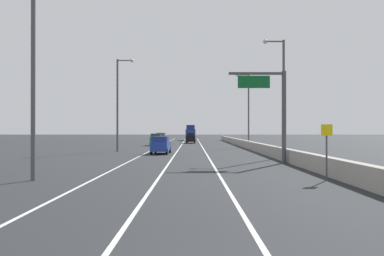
{
  "coord_description": "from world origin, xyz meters",
  "views": [
    {
      "loc": [
        -0.13,
        -5.75,
        2.71
      ],
      "look_at": [
        -0.13,
        52.03,
        2.97
      ],
      "focal_mm": 37.42,
      "sensor_mm": 36.0,
      "label": 1
    }
  ],
  "objects": [
    {
      "name": "lane_stripe_left",
      "position": [
        -5.5,
        55.0,
        0.0
      ],
      "size": [
        0.16,
        130.0,
        0.0
      ],
      "primitive_type": "cube",
      "color": "silver",
      "rests_on": "ground_plane"
    },
    {
      "name": "lamp_post_left_near",
      "position": [
        -8.38,
        15.55,
        6.57
      ],
      "size": [
        2.14,
        0.44,
        11.59
      ],
      "color": "#4C4C51",
      "rests_on": "ground_plane"
    },
    {
      "name": "overhead_sign_gantry",
      "position": [
        6.62,
        26.73,
        4.73
      ],
      "size": [
        4.68,
        0.36,
        7.5
      ],
      "color": "#47474C",
      "rests_on": "ground_plane"
    },
    {
      "name": "speed_advisory_sign",
      "position": [
        7.06,
        15.57,
        1.76
      ],
      "size": [
        0.6,
        0.11,
        3.0
      ],
      "color": "#4C4C51",
      "rests_on": "ground_plane"
    },
    {
      "name": "lane_stripe_right",
      "position": [
        1.5,
        55.0,
        0.0
      ],
      "size": [
        0.16,
        130.0,
        0.0
      ],
      "primitive_type": "cube",
      "color": "silver",
      "rests_on": "ground_plane"
    },
    {
      "name": "lamp_post_left_mid",
      "position": [
        -9.22,
        44.1,
        6.57
      ],
      "size": [
        2.14,
        0.44,
        11.59
      ],
      "color": "#4C4C51",
      "rests_on": "ground_plane"
    },
    {
      "name": "ground_plane",
      "position": [
        0.0,
        64.0,
        0.0
      ],
      "size": [
        320.0,
        320.0,
        0.0
      ],
      "primitive_type": "plane",
      "color": "#26282B"
    },
    {
      "name": "lamp_post_right_second",
      "position": [
        8.63,
        33.34,
        6.57
      ],
      "size": [
        2.14,
        0.44,
        11.59
      ],
      "color": "#4C4C51",
      "rests_on": "ground_plane"
    },
    {
      "name": "lamp_post_right_third",
      "position": [
        8.56,
        57.14,
        6.57
      ],
      "size": [
        2.14,
        0.44,
        11.59
      ],
      "color": "#4C4C51",
      "rests_on": "ground_plane"
    },
    {
      "name": "jersey_barrier_right",
      "position": [
        7.96,
        40.0,
        0.55
      ],
      "size": [
        0.6,
        120.0,
        1.1
      ],
      "primitive_type": "cube",
      "color": "#9E998E",
      "rests_on": "ground_plane"
    },
    {
      "name": "box_truck",
      "position": [
        -0.49,
        95.09,
        1.8
      ],
      "size": [
        2.49,
        7.66,
        3.95
      ],
      "color": "navy",
      "rests_on": "ground_plane"
    },
    {
      "name": "car_gray_2",
      "position": [
        -6.51,
        76.76,
        1.05
      ],
      "size": [
        1.96,
        4.15,
        2.11
      ],
      "color": "slate",
      "rests_on": "ground_plane"
    },
    {
      "name": "car_green_3",
      "position": [
        -6.38,
        63.21,
        1.03
      ],
      "size": [
        1.98,
        4.3,
        2.07
      ],
      "color": "#196033",
      "rests_on": "ground_plane"
    },
    {
      "name": "lane_stripe_center",
      "position": [
        -2.0,
        55.0,
        0.0
      ],
      "size": [
        0.16,
        130.0,
        0.0
      ],
      "primitive_type": "cube",
      "color": "silver",
      "rests_on": "ground_plane"
    },
    {
      "name": "car_blue_1",
      "position": [
        -3.65,
        39.37,
        0.99
      ],
      "size": [
        2.08,
        4.63,
        1.99
      ],
      "color": "#1E389E",
      "rests_on": "ground_plane"
    },
    {
      "name": "car_black_0",
      "position": [
        -0.36,
        75.13,
        1.06
      ],
      "size": [
        1.91,
        4.71,
        2.14
      ],
      "color": "black",
      "rests_on": "ground_plane"
    }
  ]
}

